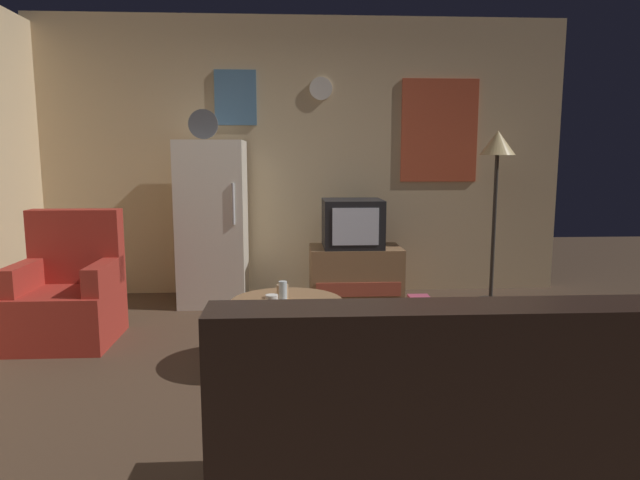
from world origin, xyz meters
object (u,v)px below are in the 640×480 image
(mug_ceramic_tan, at_px, (282,291))
(remote_control, at_px, (284,303))
(book_stack, at_px, (419,300))
(fridge, at_px, (213,222))
(wine_glass, at_px, (283,293))
(standing_lamp, at_px, (497,156))
(mug_ceramic_white, at_px, (272,302))
(coffee_table, at_px, (287,334))
(crt_tv, at_px, (352,223))
(armchair, at_px, (69,296))
(couch, at_px, (461,455))
(tv_stand, at_px, (355,275))

(mug_ceramic_tan, distance_m, remote_control, 0.16)
(book_stack, bearing_deg, fridge, 175.01)
(wine_glass, bearing_deg, fridge, 110.18)
(standing_lamp, xyz_separation_m, mug_ceramic_white, (-2.01, -1.80, -0.87))
(standing_lamp, distance_m, coffee_table, 2.74)
(mug_ceramic_white, bearing_deg, crt_tv, 69.18)
(armchair, height_order, couch, armchair)
(fridge, distance_m, coffee_table, 1.90)
(tv_stand, relative_size, remote_control, 5.60)
(crt_tv, bearing_deg, tv_stand, 1.76)
(crt_tv, distance_m, wine_glass, 1.84)
(fridge, bearing_deg, standing_lamp, -2.16)
(coffee_table, height_order, wine_glass, wine_glass)
(crt_tv, distance_m, book_stack, 0.95)
(tv_stand, height_order, mug_ceramic_tan, mug_ceramic_tan)
(wine_glass, height_order, mug_ceramic_tan, wine_glass)
(fridge, bearing_deg, remote_control, -69.59)
(wine_glass, distance_m, remote_control, 0.07)
(fridge, height_order, crt_tv, fridge)
(standing_lamp, height_order, coffee_table, standing_lamp)
(crt_tv, bearing_deg, mug_ceramic_tan, -112.13)
(tv_stand, bearing_deg, standing_lamp, -0.76)
(mug_ceramic_white, bearing_deg, remote_control, 58.24)
(crt_tv, bearing_deg, mug_ceramic_white, -110.82)
(remote_control, height_order, couch, couch)
(tv_stand, distance_m, book_stack, 0.64)
(standing_lamp, distance_m, couch, 3.66)
(fridge, distance_m, wine_glass, 1.93)
(wine_glass, height_order, book_stack, wine_glass)
(mug_ceramic_white, xyz_separation_m, mug_ceramic_tan, (0.06, 0.27, 0.00))
(fridge, height_order, standing_lamp, fridge)
(standing_lamp, distance_m, mug_ceramic_white, 2.84)
(remote_control, bearing_deg, fridge, 108.57)
(tv_stand, xyz_separation_m, armchair, (-2.24, -0.97, 0.07))
(coffee_table, height_order, mug_ceramic_tan, mug_ceramic_tan)
(fridge, bearing_deg, tv_stand, -3.54)
(mug_ceramic_white, distance_m, book_stack, 2.22)
(tv_stand, height_order, coffee_table, tv_stand)
(remote_control, height_order, armchair, armchair)
(coffee_table, bearing_deg, mug_ceramic_white, -112.73)
(crt_tv, height_order, mug_ceramic_tan, crt_tv)
(coffee_table, xyz_separation_m, mug_ceramic_tan, (-0.03, 0.06, 0.27))
(standing_lamp, xyz_separation_m, couch, (-1.30, -3.26, -1.05))
(coffee_table, bearing_deg, couch, -69.59)
(tv_stand, height_order, book_stack, tv_stand)
(wine_glass, distance_m, couch, 1.70)
(fridge, bearing_deg, wine_glass, -69.82)
(mug_ceramic_white, height_order, armchair, armchair)
(crt_tv, relative_size, armchair, 0.56)
(fridge, height_order, remote_control, fridge)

